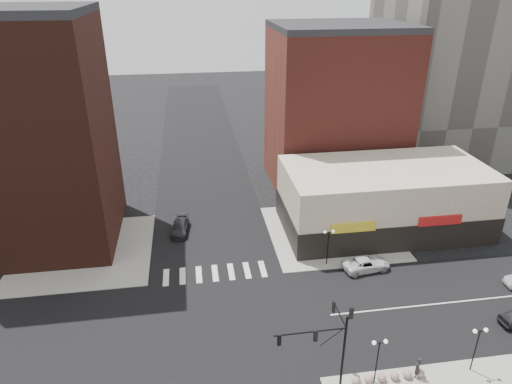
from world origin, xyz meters
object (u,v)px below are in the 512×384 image
object	(u,v)px
traffic_signal	(330,337)
pedestrian	(418,367)
street_lamp_se_b	(478,339)
white_suv	(366,264)
street_lamp_ne	(328,238)
street_lamp_se_a	(379,351)
dark_sedan_north	(180,227)

from	to	relation	value
traffic_signal	pedestrian	size ratio (longest dim) A/B	4.07
street_lamp_se_b	white_suv	xyz separation A→B (m)	(-3.12, 14.50, -2.59)
traffic_signal	white_suv	bearing A→B (deg)	58.91
traffic_signal	street_lamp_ne	bearing A→B (deg)	73.25
white_suv	street_lamp_se_b	bearing A→B (deg)	-175.04
street_lamp_se_a	street_lamp_ne	xyz separation A→B (m)	(1.00, 16.00, 0.00)
street_lamp_se_b	street_lamp_ne	distance (m)	17.46
street_lamp_ne	dark_sedan_north	world-z (taller)	street_lamp_ne
traffic_signal	pedestrian	distance (m)	8.17
street_lamp_se_b	traffic_signal	bearing A→B (deg)	179.18
street_lamp_se_b	white_suv	size ratio (longest dim) A/B	0.82
traffic_signal	white_suv	size ratio (longest dim) A/B	1.53
street_lamp_ne	dark_sedan_north	xyz separation A→B (m)	(-15.70, 9.40, -2.60)
street_lamp_ne	white_suv	xyz separation A→B (m)	(3.88, -1.50, -2.59)
street_lamp_se_b	street_lamp_ne	size ratio (longest dim) A/B	1.00
street_lamp_se_b	pedestrian	xyz separation A→B (m)	(-4.58, 0.00, -2.22)
street_lamp_se_a	street_lamp_ne	size ratio (longest dim) A/B	1.00
traffic_signal	street_lamp_se_b	world-z (taller)	traffic_signal
dark_sedan_north	street_lamp_ne	bearing A→B (deg)	-23.32
white_suv	street_lamp_se_a	bearing A→B (deg)	154.22
traffic_signal	street_lamp_se_b	xyz separation A→B (m)	(11.76, -0.17, -1.67)
traffic_signal	street_lamp_ne	world-z (taller)	traffic_signal
street_lamp_se_b	white_suv	world-z (taller)	street_lamp_se_b
street_lamp_se_b	pedestrian	world-z (taller)	street_lamp_se_b
street_lamp_se_a	pedestrian	size ratio (longest dim) A/B	2.18
street_lamp_se_b	dark_sedan_north	size ratio (longest dim) A/B	0.87
dark_sedan_north	white_suv	bearing A→B (deg)	-21.52
traffic_signal	street_lamp_se_b	size ratio (longest dim) A/B	1.87
street_lamp_se_a	pedestrian	world-z (taller)	street_lamp_se_a
white_suv	dark_sedan_north	distance (m)	22.41
traffic_signal	white_suv	distance (m)	17.27
traffic_signal	pedestrian	bearing A→B (deg)	-1.35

